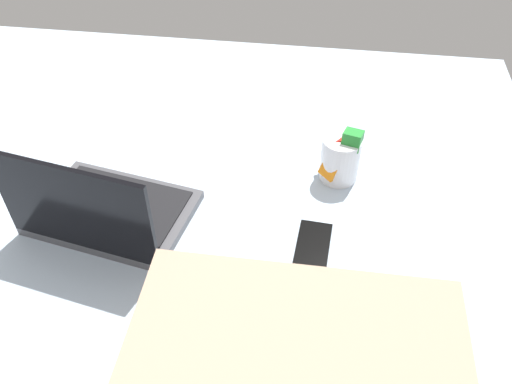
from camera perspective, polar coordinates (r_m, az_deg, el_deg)
bed_mattress at (r=133.47cm, az=-9.37°, el=-2.00°), size 180.00×140.00×18.00cm
laptop at (r=117.44cm, az=-15.83°, el=-1.91°), size 36.64×28.63×23.00cm
snack_cup at (r=125.06cm, az=8.90°, el=3.72°), size 9.60×9.87×13.66cm
cell_phone at (r=112.02cm, az=6.03°, el=-5.85°), size 7.76×14.44×0.80cm
pillow at (r=88.26cm, az=4.00°, el=-19.43°), size 52.00×36.00×13.00cm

